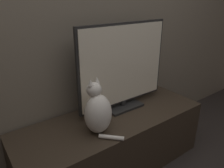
{
  "coord_description": "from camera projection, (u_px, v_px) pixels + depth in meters",
  "views": [
    {
      "loc": [
        -0.88,
        -0.28,
        1.37
      ],
      "look_at": [
        -0.01,
        0.91,
        0.76
      ],
      "focal_mm": 35.0,
      "sensor_mm": 36.0,
      "label": 1
    }
  ],
  "objects": [
    {
      "name": "cat",
      "position": [
        97.0,
        112.0,
        1.49
      ],
      "size": [
        0.22,
        0.3,
        0.39
      ],
      "rotation": [
        0.0,
        0.0,
        0.15
      ],
      "color": "silver",
      "rests_on": "tv_stand"
    },
    {
      "name": "wall_back",
      "position": [
        88.0,
        5.0,
        1.63
      ],
      "size": [
        4.8,
        0.05,
        2.6
      ],
      "color": "#756B5B",
      "rests_on": "ground_plane"
    },
    {
      "name": "tv",
      "position": [
        124.0,
        68.0,
        1.74
      ],
      "size": [
        0.83,
        0.19,
        0.71
      ],
      "color": "black",
      "rests_on": "tv_stand"
    },
    {
      "name": "tv_stand",
      "position": [
        113.0,
        143.0,
        1.8
      ],
      "size": [
        1.54,
        0.55,
        0.48
      ],
      "color": "#33281E",
      "rests_on": "ground_plane"
    }
  ]
}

